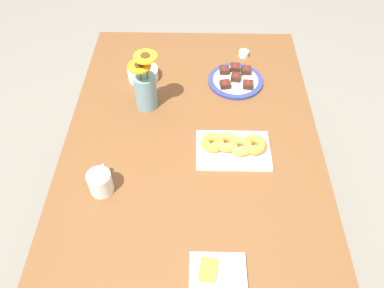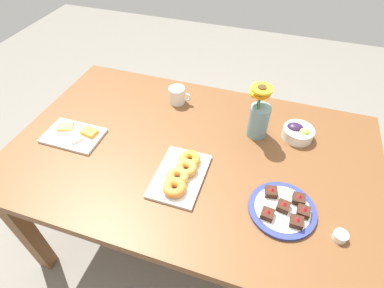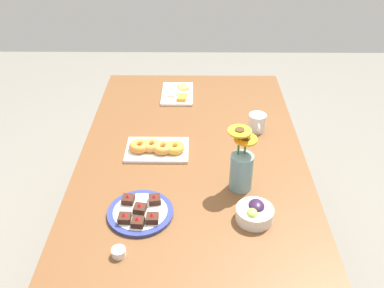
# 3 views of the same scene
# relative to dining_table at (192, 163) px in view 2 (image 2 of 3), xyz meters

# --- Properties ---
(ground_plane) EXTENTS (6.00, 6.00, 0.00)m
(ground_plane) POSITION_rel_dining_table_xyz_m (0.00, 0.00, -0.65)
(ground_plane) COLOR slate
(dining_table) EXTENTS (1.60, 1.00, 0.74)m
(dining_table) POSITION_rel_dining_table_xyz_m (0.00, 0.00, 0.00)
(dining_table) COLOR brown
(dining_table) RESTS_ON ground_plane
(coffee_mug) EXTENTS (0.12, 0.08, 0.09)m
(coffee_mug) POSITION_rel_dining_table_xyz_m (-0.18, 0.31, 0.13)
(coffee_mug) COLOR white
(coffee_mug) RESTS_ON dining_table
(grape_bowl) EXTENTS (0.14, 0.14, 0.07)m
(grape_bowl) POSITION_rel_dining_table_xyz_m (0.43, 0.23, 0.12)
(grape_bowl) COLOR white
(grape_bowl) RESTS_ON dining_table
(cheese_platter) EXTENTS (0.26, 0.17, 0.03)m
(cheese_platter) POSITION_rel_dining_table_xyz_m (-0.54, -0.08, 0.10)
(cheese_platter) COLOR white
(cheese_platter) RESTS_ON dining_table
(croissant_platter) EXTENTS (0.19, 0.28, 0.05)m
(croissant_platter) POSITION_rel_dining_table_xyz_m (0.01, -0.16, 0.11)
(croissant_platter) COLOR white
(croissant_platter) RESTS_ON dining_table
(jam_cup_honey) EXTENTS (0.05, 0.05, 0.03)m
(jam_cup_honey) POSITION_rel_dining_table_xyz_m (0.61, -0.24, 0.10)
(jam_cup_honey) COLOR white
(jam_cup_honey) RESTS_ON dining_table
(dessert_plate) EXTENTS (0.25, 0.25, 0.05)m
(dessert_plate) POSITION_rel_dining_table_xyz_m (0.41, -0.19, 0.10)
(dessert_plate) COLOR navy
(dessert_plate) RESTS_ON dining_table
(flower_vase) EXTENTS (0.11, 0.12, 0.27)m
(flower_vase) POSITION_rel_dining_table_xyz_m (0.25, 0.19, 0.18)
(flower_vase) COLOR #6B939E
(flower_vase) RESTS_ON dining_table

